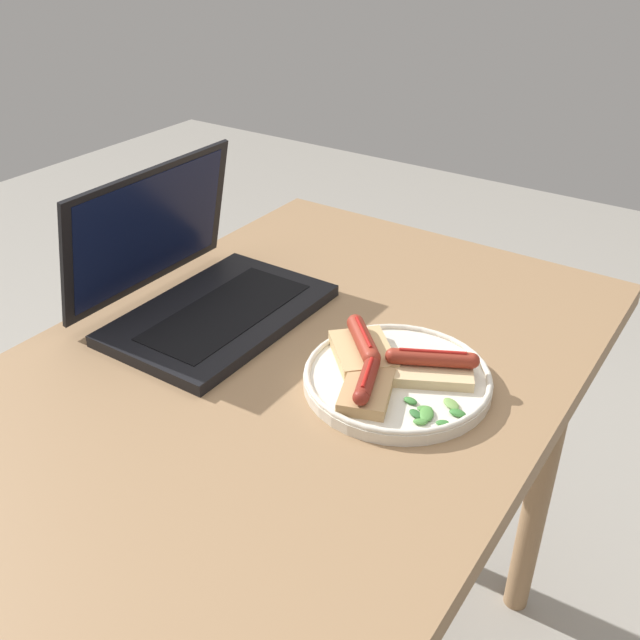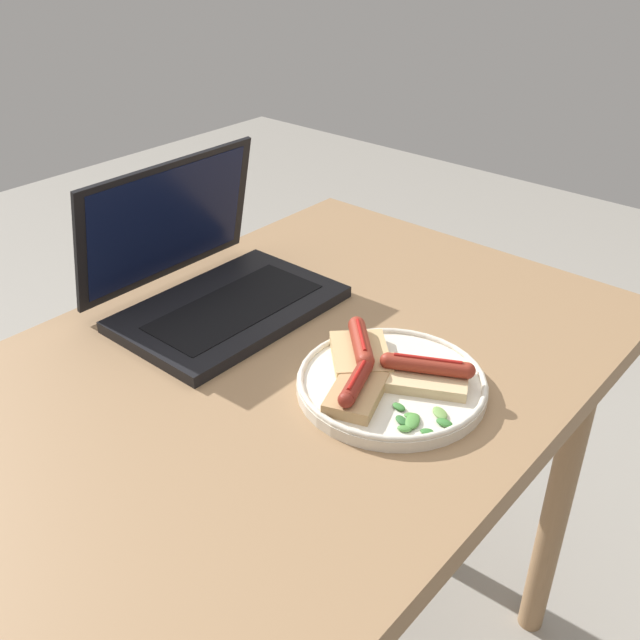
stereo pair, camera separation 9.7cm
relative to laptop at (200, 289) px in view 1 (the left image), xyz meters
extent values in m
cube|color=#93704C|center=(-0.10, -0.20, -0.06)|extent=(1.15, 0.71, 0.04)
cylinder|color=#93704C|center=(0.40, 0.08, -0.45)|extent=(0.05, 0.05, 0.74)
cylinder|color=#93704C|center=(0.40, -0.47, -0.45)|extent=(0.05, 0.05, 0.74)
cube|color=black|center=(0.00, -0.04, -0.03)|extent=(0.33, 0.22, 0.02)
cube|color=black|center=(0.00, -0.05, -0.02)|extent=(0.27, 0.12, 0.00)
cube|color=black|center=(0.00, 0.09, 0.08)|extent=(0.33, 0.05, 0.20)
cube|color=#0C1433|center=(0.00, 0.09, 0.08)|extent=(0.30, 0.04, 0.18)
cylinder|color=silver|center=(0.00, -0.34, -0.03)|extent=(0.25, 0.25, 0.02)
torus|color=silver|center=(0.00, -0.34, -0.02)|extent=(0.25, 0.25, 0.01)
cube|color=#D6B784|center=(0.03, -0.38, -0.02)|extent=(0.11, 0.13, 0.01)
cylinder|color=maroon|center=(0.03, -0.38, 0.00)|extent=(0.07, 0.10, 0.02)
sphere|color=maroon|center=(0.01, -0.33, 0.00)|extent=(0.02, 0.02, 0.02)
sphere|color=maroon|center=(0.05, -0.42, 0.00)|extent=(0.02, 0.02, 0.02)
cylinder|color=red|center=(0.03, -0.38, 0.01)|extent=(0.04, 0.08, 0.01)
cube|color=tan|center=(0.01, -0.28, -0.02)|extent=(0.13, 0.13, 0.02)
cylinder|color=maroon|center=(0.01, -0.28, 0.00)|extent=(0.08, 0.08, 0.02)
sphere|color=maroon|center=(0.04, -0.25, 0.00)|extent=(0.02, 0.02, 0.02)
sphere|color=maroon|center=(-0.02, -0.32, 0.00)|extent=(0.02, 0.02, 0.02)
cylinder|color=red|center=(0.01, -0.28, 0.02)|extent=(0.06, 0.06, 0.01)
cube|color=tan|center=(-0.06, -0.33, -0.02)|extent=(0.11, 0.09, 0.02)
cylinder|color=maroon|center=(-0.06, -0.33, 0.00)|extent=(0.08, 0.04, 0.02)
sphere|color=maroon|center=(-0.03, -0.32, 0.00)|extent=(0.02, 0.02, 0.02)
sphere|color=maroon|center=(-0.10, -0.35, 0.00)|extent=(0.02, 0.02, 0.02)
cylinder|color=red|center=(-0.06, -0.33, 0.01)|extent=(0.06, 0.03, 0.00)
ellipsoid|color=#387A33|center=(-0.04, -0.39, -0.02)|extent=(0.01, 0.02, 0.01)
ellipsoid|color=#4C8E3D|center=(-0.04, -0.41, -0.02)|extent=(0.02, 0.02, 0.00)
ellipsoid|color=#709E4C|center=(-0.02, -0.43, -0.02)|extent=(0.03, 0.03, 0.01)
ellipsoid|color=#4C8E3D|center=(-0.05, -0.41, -0.02)|extent=(0.03, 0.03, 0.01)
ellipsoid|color=#2D662D|center=(-0.06, -0.40, -0.02)|extent=(0.02, 0.02, 0.01)
ellipsoid|color=#4C8E3D|center=(-0.07, -0.41, -0.02)|extent=(0.02, 0.02, 0.01)
ellipsoid|color=#387A33|center=(-0.03, -0.44, -0.02)|extent=(0.01, 0.02, 0.01)
ellipsoid|color=#387A33|center=(-0.06, -0.44, -0.02)|extent=(0.02, 0.02, 0.00)
camera|label=1|loc=(-0.69, -0.69, 0.52)|focal=40.00mm
camera|label=2|loc=(-0.63, -0.77, 0.52)|focal=40.00mm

